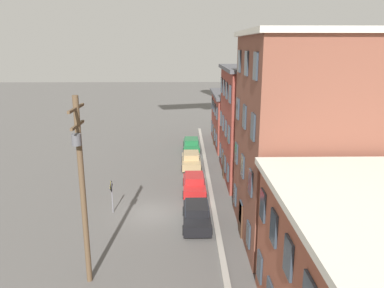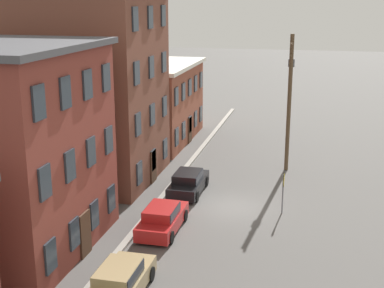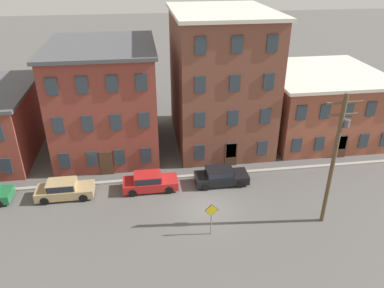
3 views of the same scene
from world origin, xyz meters
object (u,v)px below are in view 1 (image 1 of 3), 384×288
object	(u,v)px
car_black	(197,214)
caution_sign	(112,191)
car_green	(191,144)
utility_pole	(82,183)
car_red	(194,183)
car_tan	(191,159)

from	to	relation	value
car_black	caution_sign	xyz separation A→B (m)	(-1.95, -6.09, 0.91)
car_green	utility_pole	size ratio (longest dim) A/B	0.45
car_black	car_red	bearing A→B (deg)	-179.85
car_green	caution_sign	xyz separation A→B (m)	(16.72, -6.06, 0.91)
car_green	utility_pole	distance (m)	26.04
car_red	car_black	size ratio (longest dim) A/B	1.00
car_tan	car_red	xyz separation A→B (m)	(6.68, 0.14, 0.00)
car_tan	caution_sign	world-z (taller)	caution_sign
car_tan	car_red	world-z (taller)	same
car_tan	caution_sign	size ratio (longest dim) A/B	1.76
utility_pole	caution_sign	bearing A→B (deg)	-177.82
car_black	caution_sign	world-z (taller)	caution_sign
car_black	car_green	bearing A→B (deg)	-179.91
car_tan	car_black	world-z (taller)	same
car_tan	utility_pole	world-z (taller)	utility_pole
car_green	car_red	bearing A→B (deg)	0.06
car_tan	utility_pole	distance (m)	20.22
utility_pole	car_red	bearing A→B (deg)	154.69
car_green	car_tan	world-z (taller)	same
car_black	utility_pole	xyz separation A→B (m)	(6.29, -5.77, 4.68)
car_green	car_red	distance (m)	12.79
car_green	caution_sign	size ratio (longest dim) A/B	1.76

